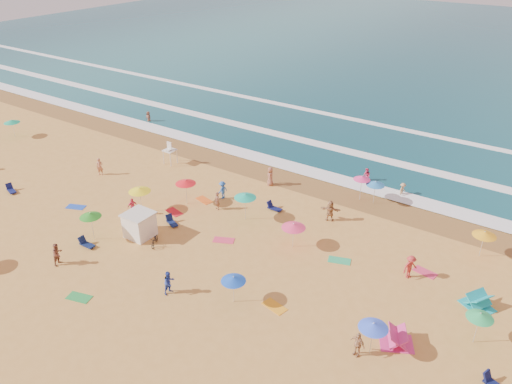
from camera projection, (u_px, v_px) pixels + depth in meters
The scene contains 13 objects.
ground at pixel (210, 235), 41.11m from camera, with size 220.00×220.00×0.00m, color gold.
ocean at pixel (466, 49), 102.46m from camera, with size 220.00×140.00×0.18m, color #0C4756.
wet_sand at pixel (288, 178), 50.24m from camera, with size 220.00×220.00×0.00m, color olive.
surf_foam at pixel (328, 149), 56.63m from camera, with size 200.00×18.70×0.05m.
cabana at pixel (140, 225), 40.52m from camera, with size 2.00×2.00×2.00m, color white.
cabana_roof at pixel (138, 214), 40.02m from camera, with size 2.20×2.20×0.12m, color silver.
bicycle at pixel (155, 240), 39.64m from camera, with size 0.56×1.61×0.85m, color black.
lifeguard_stand at pixel (170, 155), 52.88m from camera, with size 1.20×1.20×2.10m, color white, non-canonical shape.
beach_umbrellas at pixel (225, 215), 39.86m from camera, with size 60.19×28.24×0.72m.
loungers at pixel (284, 295), 34.15m from camera, with size 57.36×19.97×0.34m.
towels at pixel (192, 248), 39.38m from camera, with size 41.99×17.93×0.03m.
popup_tents at pixel (440, 317), 31.65m from camera, with size 5.83×8.66×1.20m.
beachgoers at pixel (242, 207), 43.56m from camera, with size 44.14×26.81×2.15m.
Camera 1 is at (22.47, -26.52, 22.55)m, focal length 35.00 mm.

